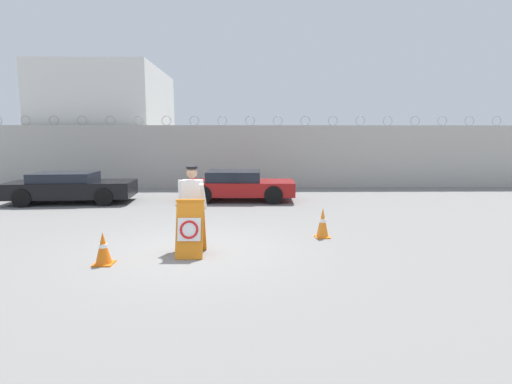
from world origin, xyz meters
name	(u,v)px	position (x,y,z in m)	size (l,w,h in m)	color
ground_plane	(192,250)	(0.00, 0.00, 0.00)	(90.00, 90.00, 0.00)	gray
perimeter_wall	(223,157)	(0.00, 11.15, 1.54)	(36.00, 0.30, 3.52)	#ADA8A0
building_block	(111,125)	(-6.97, 15.76, 3.21)	(6.22, 7.78, 6.41)	silver
barricade_sign	(191,228)	(0.03, -0.37, 0.60)	(0.60, 0.76, 1.20)	orange
security_guard	(192,202)	(0.01, 0.20, 1.04)	(0.65, 0.47, 1.84)	#514C42
traffic_cone_near	(323,223)	(3.10, 1.09, 0.37)	(0.35, 0.35, 0.74)	orange
traffic_cone_mid	(103,249)	(-1.59, -0.95, 0.32)	(0.37, 0.37, 0.65)	orange
parked_car_front_coupe	(70,187)	(-5.51, 6.60, 0.60)	(4.70, 2.20, 1.16)	black
parked_car_rear_sedan	(238,185)	(0.86, 7.06, 0.61)	(4.36, 2.14, 1.17)	black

